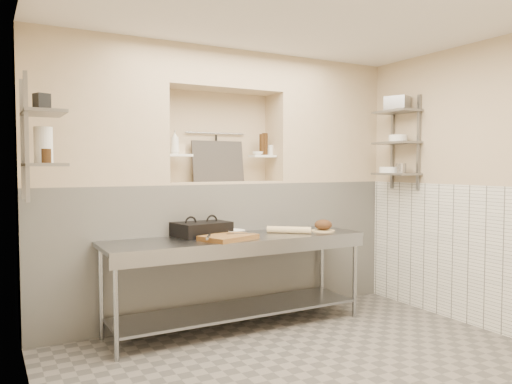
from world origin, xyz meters
TOP-DOWN VIEW (x-y plane):
  - floor at (0.00, 0.00)m, footprint 4.00×3.90m
  - wall_left at (-2.05, 0.00)m, footprint 0.10×3.90m
  - wall_right at (2.05, 0.00)m, footprint 0.10×3.90m
  - wall_back at (0.00, 2.00)m, footprint 4.00×0.10m
  - backwall_lower at (0.00, 1.75)m, footprint 4.00×0.40m
  - alcove_sill at (0.00, 1.75)m, footprint 1.30×0.40m
  - backwall_pillar_left at (-1.33, 1.75)m, footprint 1.35×0.40m
  - backwall_pillar_right at (1.33, 1.75)m, footprint 1.35×0.40m
  - backwall_header at (0.00, 1.75)m, footprint 1.30×0.40m
  - wainscot_left at (-1.99, 0.00)m, footprint 0.02×3.90m
  - wainscot_right at (1.99, 0.00)m, footprint 0.02×3.90m
  - alcove_shelf_left at (-0.50, 1.75)m, footprint 0.28×0.16m
  - alcove_shelf_right at (0.50, 1.75)m, footprint 0.28×0.16m
  - utensil_rail at (0.00, 1.92)m, footprint 0.70×0.02m
  - hanging_steel at (0.00, 1.90)m, footprint 0.02×0.02m
  - splash_panel at (0.00, 1.85)m, footprint 0.60×0.08m
  - shelf_rail_left_a at (-1.98, 1.25)m, footprint 0.03×0.03m
  - shelf_rail_left_b at (-1.98, 0.85)m, footprint 0.03×0.03m
  - wall_shelf_left_lower at (-1.84, 1.05)m, footprint 0.30×0.50m
  - wall_shelf_left_upper at (-1.84, 1.05)m, footprint 0.30×0.50m
  - shelf_rail_right_a at (1.98, 1.25)m, footprint 0.03×0.03m
  - shelf_rail_right_b at (1.98, 0.85)m, footprint 0.03×0.03m
  - wall_shelf_right_lower at (1.84, 1.05)m, footprint 0.30×0.50m
  - wall_shelf_right_mid at (1.84, 1.05)m, footprint 0.30×0.50m
  - wall_shelf_right_upper at (1.84, 1.05)m, footprint 0.30×0.50m
  - prep_table at (-0.10, 1.18)m, footprint 2.60×0.70m
  - panini_press at (-0.38, 1.41)m, footprint 0.57×0.45m
  - cutting_board at (-0.26, 1.06)m, footprint 0.58×0.50m
  - knife_blade at (-0.12, 1.07)m, footprint 0.27×0.09m
  - tongs at (-0.50, 0.97)m, footprint 0.14×0.23m
  - mixing_bowl at (-0.08, 1.32)m, footprint 0.27×0.27m
  - rolling_pin at (0.49, 1.17)m, footprint 0.39×0.35m
  - bread_board at (0.88, 1.12)m, footprint 0.25×0.25m
  - bread_loaf at (0.88, 1.12)m, footprint 0.19×0.19m
  - bottle_soap at (-0.53, 1.74)m, footprint 0.11×0.11m
  - jar_alcove at (-0.46, 1.76)m, footprint 0.07×0.07m
  - bowl_alcove at (0.44, 1.75)m, footprint 0.15×0.15m
  - condiment_a at (0.53, 1.75)m, footprint 0.07×0.07m
  - condiment_b at (0.49, 1.74)m, footprint 0.06×0.06m
  - condiment_c at (0.62, 1.79)m, footprint 0.07×0.07m
  - jug_left at (-1.84, 1.08)m, footprint 0.14×0.14m
  - jar_left at (-1.84, 0.89)m, footprint 0.07×0.07m
  - box_left_upper at (-1.84, 1.13)m, footprint 0.13×0.13m
  - bowl_right at (1.84, 1.16)m, footprint 0.22×0.22m
  - canister_right at (1.84, 0.97)m, footprint 0.11×0.11m
  - bowl_right_mid at (1.84, 1.03)m, footprint 0.20×0.20m
  - basket_right at (1.84, 1.04)m, footprint 0.28×0.30m

SIDE VIEW (x-z plane):
  - floor at x=0.00m, z-range -0.10..0.00m
  - prep_table at x=-0.10m, z-range 0.19..1.09m
  - backwall_lower at x=0.00m, z-range 0.00..1.40m
  - wainscot_left at x=-1.99m, z-range 0.00..1.40m
  - wainscot_right at x=1.99m, z-range 0.00..1.40m
  - bread_board at x=0.88m, z-range 0.90..0.91m
  - cutting_board at x=-0.26m, z-range 0.90..0.94m
  - mixing_bowl at x=-0.08m, z-range 0.90..0.95m
  - rolling_pin at x=0.49m, z-range 0.90..0.97m
  - knife_blade at x=-0.12m, z-range 0.95..0.95m
  - tongs at x=-0.50m, z-range 0.95..0.97m
  - bread_loaf at x=0.88m, z-range 0.91..1.03m
  - panini_press at x=-0.38m, z-range 0.90..1.04m
  - wall_left at x=-2.05m, z-range 0.00..2.80m
  - wall_right at x=2.05m, z-range 0.00..2.80m
  - wall_back at x=0.00m, z-range 0.00..2.80m
  - alcove_sill at x=0.00m, z-range 1.40..1.42m
  - wall_shelf_right_lower at x=1.84m, z-range 1.49..1.51m
  - bowl_right at x=1.84m, z-range 1.51..1.58m
  - canister_right at x=1.84m, z-range 1.51..1.62m
  - wall_shelf_left_lower at x=-1.84m, z-range 1.59..1.61m
  - splash_panel at x=0.00m, z-range 1.42..1.86m
  - jar_left at x=-1.84m, z-range 1.61..1.72m
  - alcove_shelf_left at x=-0.50m, z-range 1.69..1.71m
  - alcove_shelf_right at x=0.50m, z-range 1.69..1.71m
  - bowl_alcove at x=0.44m, z-range 1.71..1.75m
  - jug_left at x=-1.84m, z-range 1.61..1.89m
  - jar_alcove at x=-0.46m, z-range 1.71..1.82m
  - condiment_c at x=0.62m, z-range 1.71..1.83m
  - hanging_steel at x=0.00m, z-range 1.63..1.93m
  - shelf_rail_left_a at x=-1.98m, z-range 1.33..2.27m
  - shelf_rail_left_b at x=-1.98m, z-range 1.33..2.27m
  - condiment_b at x=0.49m, z-range 1.71..1.95m
  - bottle_soap at x=-0.53m, z-range 1.71..1.95m
  - condiment_a at x=0.53m, z-range 1.71..1.96m
  - shelf_rail_right_a at x=1.98m, z-range 1.33..2.38m
  - shelf_rail_right_b at x=1.98m, z-range 1.33..2.38m
  - wall_shelf_right_mid at x=1.84m, z-range 1.84..1.86m
  - bowl_right_mid at x=1.84m, z-range 1.86..1.94m
  - utensil_rail at x=0.00m, z-range 1.94..1.96m
  - wall_shelf_left_upper at x=-1.84m, z-range 1.99..2.01m
  - box_left_upper at x=-1.84m, z-range 2.01..2.16m
  - backwall_pillar_left at x=-1.33m, z-range 1.40..2.80m
  - backwall_pillar_right at x=1.33m, z-range 1.40..2.80m
  - wall_shelf_right_upper at x=1.84m, z-range 2.19..2.21m
  - basket_right at x=1.84m, z-range 2.21..2.37m
  - backwall_header at x=0.00m, z-range 2.40..2.80m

